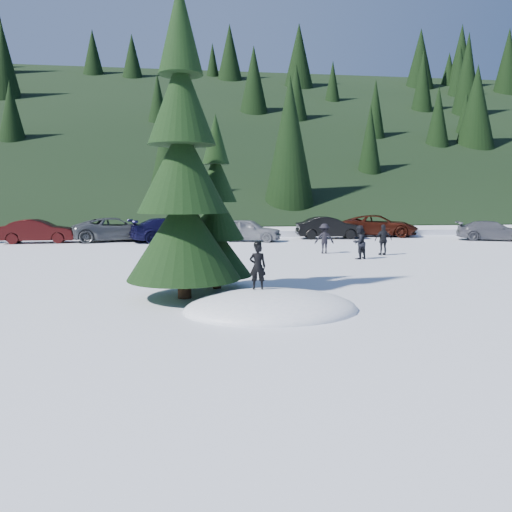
{
  "coord_description": "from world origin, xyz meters",
  "views": [
    {
      "loc": [
        -2.07,
        -12.29,
        2.89
      ],
      "look_at": [
        -0.07,
        2.39,
        1.1
      ],
      "focal_mm": 35.0,
      "sensor_mm": 36.0,
      "label": 1
    }
  ],
  "objects": [
    {
      "name": "adult_2",
      "position": [
        4.73,
        12.06,
        0.75
      ],
      "size": [
        1.01,
        0.63,
        1.5
      ],
      "primitive_type": "imported",
      "rotation": [
        0.0,
        0.0,
        3.07
      ],
      "color": "black",
      "rests_on": "ground"
    },
    {
      "name": "adult_0",
      "position": [
        5.69,
        9.63,
        0.77
      ],
      "size": [
        0.95,
        0.89,
        1.55
      ],
      "primitive_type": "imported",
      "rotation": [
        0.0,
        0.0,
        3.69
      ],
      "color": "black",
      "rests_on": "ground"
    },
    {
      "name": "child_skier",
      "position": [
        -0.3,
        0.37,
        1.07
      ],
      "size": [
        0.46,
        0.32,
        1.18
      ],
      "primitive_type": "imported",
      "rotation": [
        0.0,
        0.0,
        3.05
      ],
      "color": "black",
      "rests_on": "snow_mound"
    },
    {
      "name": "ground",
      "position": [
        0.0,
        0.0,
        0.0
      ],
      "size": [
        200.0,
        200.0,
        0.0
      ],
      "primitive_type": "plane",
      "color": "white",
      "rests_on": "ground"
    },
    {
      "name": "car_4",
      "position": [
        1.71,
        19.3,
        0.73
      ],
      "size": [
        4.59,
        3.0,
        1.45
      ],
      "primitive_type": "imported",
      "rotation": [
        0.0,
        0.0,
        1.24
      ],
      "color": "gray",
      "rests_on": "ground"
    },
    {
      "name": "car_6",
      "position": [
        11.5,
        22.01,
        0.76
      ],
      "size": [
        6.04,
        4.42,
        1.53
      ],
      "primitive_type": "imported",
      "rotation": [
        0.0,
        0.0,
        1.18
      ],
      "color": "#341109",
      "rests_on": "ground"
    },
    {
      "name": "car_3",
      "position": [
        -3.12,
        19.65,
        0.75
      ],
      "size": [
        5.57,
        3.44,
        1.51
      ],
      "primitive_type": "imported",
      "rotation": [
        0.0,
        0.0,
        1.85
      ],
      "color": "black",
      "rests_on": "ground"
    },
    {
      "name": "car_7",
      "position": [
        17.57,
        17.76,
        0.63
      ],
      "size": [
        4.71,
        3.28,
        1.27
      ],
      "primitive_type": "imported",
      "rotation": [
        0.0,
        0.0,
        1.19
      ],
      "color": "#52535B",
      "rests_on": "ground"
    },
    {
      "name": "car_2",
      "position": [
        -6.64,
        20.59,
        0.76
      ],
      "size": [
        5.89,
        3.73,
        1.52
      ],
      "primitive_type": "imported",
      "rotation": [
        0.0,
        0.0,
        1.81
      ],
      "color": "#474A4E",
      "rests_on": "ground"
    },
    {
      "name": "adult_1",
      "position": [
        7.39,
        10.94,
        0.75
      ],
      "size": [
        0.9,
        0.42,
        1.51
      ],
      "primitive_type": "imported",
      "rotation": [
        0.0,
        0.0,
        3.2
      ],
      "color": "black",
      "rests_on": "ground"
    },
    {
      "name": "snow_mound",
      "position": [
        0.0,
        0.0,
        0.0
      ],
      "size": [
        4.48,
        3.52,
        0.96
      ],
      "primitive_type": "ellipsoid",
      "color": "white",
      "rests_on": "ground"
    },
    {
      "name": "spruce_tall",
      "position": [
        -2.2,
        1.8,
        3.32
      ],
      "size": [
        3.2,
        3.2,
        8.6
      ],
      "color": "black",
      "rests_on": "ground"
    },
    {
      "name": "forest_hillside",
      "position": [
        0.0,
        54.0,
        12.5
      ],
      "size": [
        200.0,
        60.0,
        25.0
      ],
      "primitive_type": null,
      "color": "black",
      "rests_on": "ground"
    },
    {
      "name": "spruce_short",
      "position": [
        -1.2,
        3.2,
        2.1
      ],
      "size": [
        2.2,
        2.2,
        5.37
      ],
      "color": "black",
      "rests_on": "ground"
    },
    {
      "name": "car_5",
      "position": [
        7.45,
        20.55,
        0.74
      ],
      "size": [
        4.6,
        1.88,
        1.48
      ],
      "primitive_type": "imported",
      "rotation": [
        0.0,
        0.0,
        1.5
      ],
      "color": "black",
      "rests_on": "ground"
    },
    {
      "name": "car_1",
      "position": [
        -11.25,
        19.94,
        0.73
      ],
      "size": [
        4.5,
        1.81,
        1.45
      ],
      "primitive_type": "imported",
      "rotation": [
        0.0,
        0.0,
        1.63
      ],
      "color": "black",
      "rests_on": "ground"
    }
  ]
}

